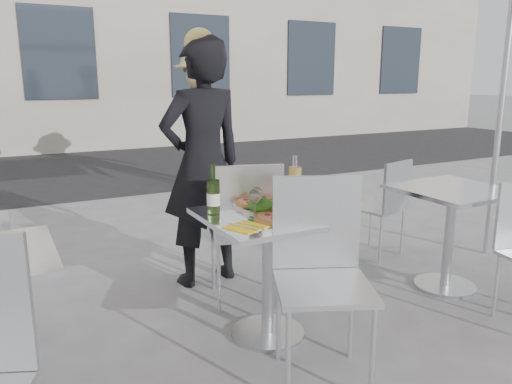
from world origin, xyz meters
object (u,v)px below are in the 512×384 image
sugar_shaker (292,199)px  napkin_left (246,227)px  wineglass_white_b (257,195)px  chair_near (320,261)px  chair_far (246,222)px  side_chair_rfar (386,201)px  wineglass_white_a (255,198)px  wine_bottle (213,195)px  wineglass_red_a (278,192)px  main_table (268,249)px  side_table_right (451,217)px  pedestrian_b (201,119)px  carafe (295,183)px  pizza_near (284,217)px  salad_plate (261,206)px  wineglass_red_b (285,191)px  napkin_right (334,219)px  woman_diner (203,164)px  pizza_far (259,203)px

sugar_shaker → napkin_left: (-0.43, -0.24, -0.05)m
sugar_shaker → wineglass_white_b: size_ratio=0.68×
chair_near → napkin_left: size_ratio=4.31×
napkin_left → chair_far: bearing=40.3°
side_chair_rfar → wineglass_white_a: wineglass_white_a is taller
wine_bottle → wineglass_red_a: (0.37, -0.10, -0.00)m
chair_near → main_table: bearing=121.9°
side_table_right → chair_near: 1.51m
main_table → napkin_left: bearing=-143.6°
chair_far → pedestrian_b: size_ratio=0.52×
wineglass_white_b → carafe: bearing=23.2°
side_chair_rfar → pizza_near: size_ratio=2.52×
salad_plate → wineglass_red_b: size_ratio=1.40×
pizza_near → wine_bottle: size_ratio=1.14×
pedestrian_b → side_table_right: bearing=36.6°
pizza_near → salad_plate: salad_plate is taller
napkin_left → napkin_right: same height
chair_far → wineglass_white_b: (-0.12, -0.38, 0.28)m
side_table_right → wineglass_white_b: 1.58m
woman_diner → pedestrian_b: 3.44m
wine_bottle → wineglass_white_a: (0.19, -0.15, -0.00)m
side_chair_rfar → sugar_shaker: 1.51m
main_table → napkin_left: size_ratio=3.17×
woman_diner → wineglass_white_b: size_ratio=11.40×
woman_diner → side_chair_rfar: bearing=164.2°
main_table → side_table_right: size_ratio=1.00×
side_chair_rfar → pizza_near: bearing=14.4°
main_table → pedestrian_b: size_ratio=0.39×
napkin_right → carafe: bearing=116.6°
pizza_near → carafe: carafe is taller
pizza_far → side_table_right: bearing=-7.9°
salad_plate → napkin_right: salad_plate is taller
pizza_near → wineglass_red_b: wineglass_red_b is taller
pizza_near → side_chair_rfar: bearing=28.7°
chair_near → pedestrian_b: 4.75m
woman_diner → pizza_far: (0.06, -0.75, -0.13)m
side_table_right → wineglass_red_b: (-1.35, 0.07, 0.32)m
chair_far → napkin_left: size_ratio=4.16×
napkin_right → pedestrian_b: bearing=107.3°
wineglass_red_a → napkin_left: bearing=-146.4°
chair_near → carafe: bearing=93.3°
pizza_near → salad_plate: (-0.05, 0.17, 0.03)m
wineglass_white_b → chair_far: bearing=72.8°
woman_diner → pedestrian_b: size_ratio=0.94×
chair_far → napkin_left: (-0.29, -0.59, 0.17)m
woman_diner → pizza_near: bearing=85.9°
woman_diner → sugar_shaker: size_ratio=16.79×
pedestrian_b → napkin_left: 4.57m
side_table_right → main_table: bearing=180.0°
salad_plate → carafe: 0.35m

